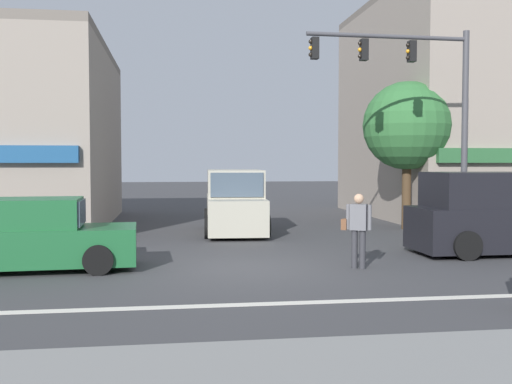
{
  "coord_description": "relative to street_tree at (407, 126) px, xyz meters",
  "views": [
    {
      "loc": [
        -1.66,
        -13.25,
        2.36
      ],
      "look_at": [
        0.52,
        2.0,
        1.6
      ],
      "focal_mm": 42.0,
      "sensor_mm": 36.0,
      "label": 1
    }
  ],
  "objects": [
    {
      "name": "pedestrian_mid_crossing",
      "position": [
        -4.15,
        -7.38,
        -2.69
      ],
      "size": [
        0.63,
        0.53,
        1.67
      ],
      "color": "#333338",
      "rests_on": "ground"
    },
    {
      "name": "sedan_approaching_near",
      "position": [
        -11.11,
        -6.61,
        -2.93
      ],
      "size": [
        4.18,
        2.03,
        1.58
      ],
      "color": "#1E6033",
      "rests_on": "ground"
    },
    {
      "name": "van_crossing_center",
      "position": [
        -6.13,
        -0.2,
        -2.63
      ],
      "size": [
        2.24,
        4.7,
        2.11
      ],
      "color": "#B7B29E",
      "rests_on": "ground"
    },
    {
      "name": "utility_pole_far_right",
      "position": [
        2.39,
        0.23,
        0.87
      ],
      "size": [
        1.4,
        0.22,
        8.71
      ],
      "color": "brown",
      "rests_on": "ground"
    },
    {
      "name": "traffic_light_mast",
      "position": [
        -1.0,
        -3.61,
        0.66
      ],
      "size": [
        4.89,
        0.34,
        6.2
      ],
      "color": "#47474C",
      "rests_on": "ground"
    },
    {
      "name": "van_parked_curbside",
      "position": [
        0.12,
        -5.8,
        -2.63
      ],
      "size": [
        4.61,
        2.05,
        2.11
      ],
      "color": "black",
      "rests_on": "ground"
    },
    {
      "name": "ground_plane",
      "position": [
        -6.6,
        -6.92,
        -3.64
      ],
      "size": [
        120.0,
        120.0,
        0.0
      ],
      "primitive_type": "plane",
      "color": "#3D3D3F"
    },
    {
      "name": "building_right_corner",
      "position": [
        5.77,
        4.53,
        1.07
      ],
      "size": [
        10.8,
        11.23,
        9.43
      ],
      "color": "gray",
      "rests_on": "ground"
    },
    {
      "name": "street_tree",
      "position": [
        0.0,
        0.0,
        0.0
      ],
      "size": [
        3.11,
        3.11,
        5.21
      ],
      "color": "#4C3823",
      "rests_on": "ground"
    },
    {
      "name": "lane_marking_stripe",
      "position": [
        -6.6,
        -10.42,
        -3.63
      ],
      "size": [
        9.0,
        0.24,
        0.01
      ],
      "primitive_type": "cube",
      "color": "silver",
      "rests_on": "ground"
    }
  ]
}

